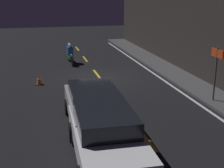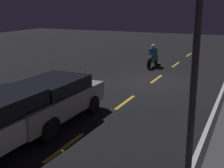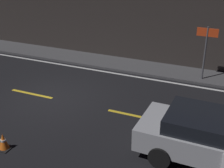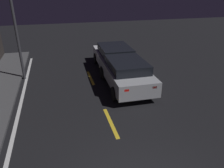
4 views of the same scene
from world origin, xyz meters
name	(u,v)px [view 1 (image 1 of 4)]	position (x,y,z in m)	size (l,w,h in m)	color
ground_plane	(100,78)	(0.00, 0.00, 0.00)	(56.00, 56.00, 0.00)	black
raised_curb	(172,72)	(0.00, 4.54, 0.06)	(28.00, 1.71, 0.12)	#424244
building_front	(190,28)	(0.00, 5.54, 2.74)	(28.00, 0.30, 5.47)	#2D2826
lane_dash_a	(77,49)	(-10.00, 0.00, 0.00)	(2.00, 0.14, 0.01)	gold
lane_dash_b	(85,59)	(-5.50, 0.00, 0.00)	(2.00, 0.14, 0.01)	gold
lane_dash_c	(97,74)	(-1.00, 0.00, 0.00)	(2.00, 0.14, 0.01)	gold
lane_dash_d	(114,97)	(3.50, 0.00, 0.00)	(2.00, 0.14, 0.01)	gold
lane_dash_e	(146,138)	(8.00, 0.00, 0.00)	(2.00, 0.14, 0.01)	gold
lane_solid_kerb	(155,74)	(0.00, 3.43, 0.00)	(25.20, 0.14, 0.01)	silver
hatchback_silver	(94,105)	(6.45, -1.53, 0.78)	(4.42, 2.07, 1.44)	#9EA0A5
sedan_white	(106,134)	(8.94, -1.63, 0.80)	(4.53, 2.10, 1.49)	silver
motorcycle	(70,54)	(-4.31, -1.23, 0.65)	(2.35, 0.39, 1.39)	black
traffic_cone_near	(39,80)	(0.54, -3.46, 0.26)	(0.40, 0.40, 0.54)	black
shop_sign	(216,64)	(5.31, 4.15, 1.81)	(0.90, 0.08, 2.40)	#4C4C51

